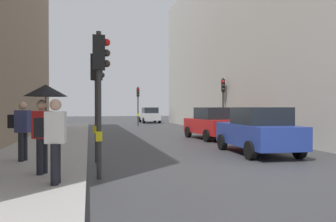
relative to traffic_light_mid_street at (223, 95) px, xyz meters
The scene contains 13 objects.
ground_plane 13.52m from the traffic_light_mid_street, 108.81° to the right, with size 120.00×120.00×0.00m, color #38383A.
sidewalk_kerb 12.59m from the traffic_light_mid_street, 147.90° to the right, with size 3.18×40.00×0.16m, color #A8A5A0.
building_facade_right 8.07m from the traffic_light_mid_street, 26.11° to the left, with size 12.00×27.43×13.12m, color #B2ADA3.
traffic_light_mid_street is the anchor object (origin of this frame).
traffic_light_near_left 15.15m from the traffic_light_mid_street, 124.30° to the right, with size 0.43×0.24×3.61m.
traffic_light_near_right 13.19m from the traffic_light_mid_street, 130.37° to the right, with size 0.44×0.37×3.56m.
traffic_light_far_median 11.65m from the traffic_light_mid_street, 111.10° to the left, with size 0.24×0.43×3.76m.
car_silver_hatchback 16.87m from the traffic_light_mid_street, 96.85° to the left, with size 2.03×4.20×1.76m.
car_blue_van 9.96m from the traffic_light_mid_street, 105.35° to the right, with size 2.18×4.28×1.76m.
car_red_sedan 4.51m from the traffic_light_mid_street, 120.97° to the right, with size 2.24×4.31×1.76m.
pedestrian_with_umbrella 15.86m from the traffic_light_mid_street, 128.34° to the right, with size 1.00×1.00×2.14m.
pedestrian_with_grey_backpack 14.89m from the traffic_light_mid_street, 136.56° to the right, with size 0.66×0.46×1.77m.
pedestrian_with_black_backpack 16.63m from the traffic_light_mid_street, 125.05° to the right, with size 0.63×0.37×1.77m.
Camera 1 is at (-4.52, -8.20, 1.75)m, focal length 35.30 mm.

